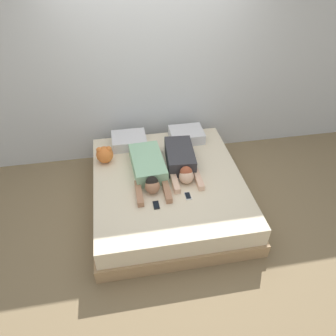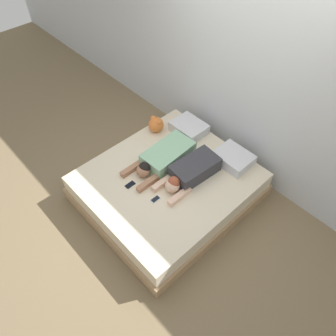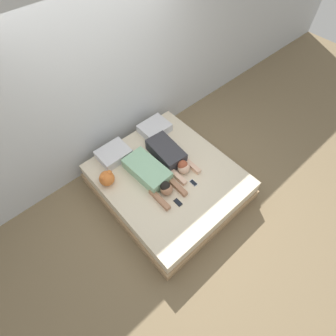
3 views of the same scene
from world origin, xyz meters
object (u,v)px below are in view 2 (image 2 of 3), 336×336
Objects in this scene: cell_phone_right at (155,199)px; plush_toy at (156,124)px; bed at (168,186)px; person_right at (190,172)px; cell_phone_left at (130,185)px; pillow_head_left at (189,128)px; person_left at (163,157)px; pillow_head_right at (233,158)px.

plush_toy reaches higher than cell_phone_right.
plush_toy is (-0.73, 0.45, 0.33)m from bed.
cell_phone_left is at bearing -123.43° from person_right.
person_right is 7.18× the size of cell_phone_right.
bed is 4.46× the size of pillow_head_left.
plush_toy is at bearing 137.85° from cell_phone_right.
bed is 2.06× the size of person_left.
pillow_head_right is (0.40, 0.78, 0.28)m from bed.
person_right is at bearing -16.37° from plush_toy.
person_left is (-0.62, -0.66, 0.02)m from pillow_head_right.
pillow_head_right is 3.71× the size of cell_phone_left.
person_left reaches higher than pillow_head_left.
person_right is 0.97m from plush_toy.
pillow_head_right is 1.18m from plush_toy.
person_left is 4.40× the size of plush_toy.
pillow_head_right reaches higher than cell_phone_right.
person_left is 8.06× the size of cell_phone_right.
person_left reaches higher than bed.
cell_phone_right is at bearing 12.21° from cell_phone_left.
bed is 0.92m from plush_toy.
pillow_head_left is at bearing 180.00° from pillow_head_right.
person_right is 0.55m from cell_phone_right.
bed is at bearing -27.99° from person_left.
person_right reaches higher than person_left.
pillow_head_left is 0.46m from plush_toy.
pillow_head_left is 0.46× the size of person_left.
pillow_head_right is 0.46× the size of person_left.
cell_phone_left is (-0.41, -0.62, -0.09)m from person_right.
bed is 0.92m from pillow_head_left.
bed is at bearing -117.27° from pillow_head_right.
pillow_head_left is at bearing 116.51° from cell_phone_right.
cell_phone_left is 1.04m from plush_toy.
person_left is at bearing 129.02° from cell_phone_right.
person_right is 3.92× the size of plush_toy.
bed is at bearing 114.81° from cell_phone_right.
person_left reaches higher than cell_phone_right.
pillow_head_left is 0.80m from pillow_head_right.
person_right is at bearing 86.36° from cell_phone_right.
person_right is 0.75m from cell_phone_left.
cell_phone_left is at bearing -89.13° from person_left.
person_right is (0.42, 0.07, 0.01)m from person_left.
person_right reaches higher than cell_phone_right.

